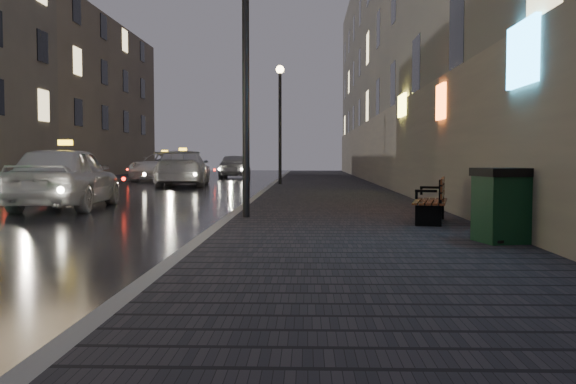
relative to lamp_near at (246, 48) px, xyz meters
name	(u,v)px	position (x,y,z in m)	size (l,w,h in m)	color
ground	(21,282)	(-1.85, -6.00, -3.49)	(120.00, 120.00, 0.00)	black
sidewalk	(326,187)	(2.05, 15.00, -3.41)	(4.60, 58.00, 0.15)	black
curb	(271,187)	(-0.35, 15.00, -3.41)	(0.20, 58.00, 0.15)	slate
sidewalk_far	(39,186)	(-10.55, 15.00, -3.41)	(2.40, 58.00, 0.15)	black
curb_far	(68,186)	(-9.25, 15.00, -3.41)	(0.20, 58.00, 0.15)	slate
building_near	(390,52)	(5.25, 19.00, 3.01)	(1.80, 50.00, 13.00)	#605B54
building_far_c	(76,99)	(-15.35, 33.00, 2.01)	(6.00, 22.00, 11.00)	#6B6051
lamp_near	(246,48)	(0.00, 0.00, 0.00)	(0.36, 0.36, 5.28)	black
lamp_far	(280,109)	(0.00, 16.00, 0.00)	(0.36, 0.36, 5.28)	black
bench	(434,200)	(3.53, -0.98, -2.93)	(0.92, 1.70, 0.83)	black
trash_bin	(502,205)	(3.95, -3.68, -2.81)	(0.82, 0.82, 1.04)	black
taxi_near	(66,177)	(-5.05, 3.74, -2.66)	(1.95, 4.85, 1.65)	silver
car_left_mid	(51,176)	(-7.67, 9.20, -2.78)	(1.50, 4.29, 1.41)	#96959D
taxi_mid	(183,168)	(-4.62, 17.27, -2.66)	(2.31, 5.68, 1.65)	silver
taxi_far	(165,167)	(-6.99, 23.99, -2.68)	(2.69, 5.83, 1.62)	white
car_far	(235,166)	(-3.47, 28.69, -2.71)	(1.85, 4.59, 1.56)	gray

